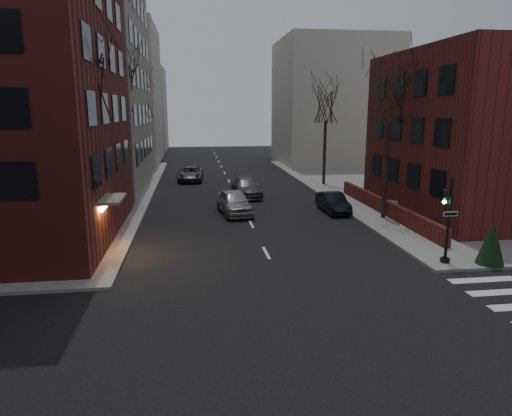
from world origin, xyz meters
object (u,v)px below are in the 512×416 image
(tree_left_c, at_px, (140,101))
(tree_right_a, at_px, (390,95))
(traffic_signal, at_px, (447,226))
(tree_left_b, at_px, (119,85))
(streetlamp_near, at_px, (124,153))
(car_lane_far, at_px, (191,174))
(streetlamp_far, at_px, (150,136))
(sandwich_board, at_px, (393,208))
(evergreen_shrub, at_px, (492,242))
(car_lane_gray, at_px, (246,187))
(car_lane_silver, at_px, (234,202))
(tree_right_b, at_px, (326,104))
(tree_left_a, at_px, (82,82))
(parked_sedan, at_px, (333,202))

(tree_left_c, height_order, tree_right_a, same)
(traffic_signal, xyz_separation_m, tree_left_b, (-16.74, 17.01, 7.00))
(streetlamp_near, xyz_separation_m, car_lane_far, (4.37, 14.55, -3.52))
(streetlamp_far, bearing_deg, tree_right_a, -54.69)
(sandwich_board, relative_size, evergreen_shrub, 0.47)
(car_lane_gray, distance_m, evergreen_shrub, 20.98)
(tree_left_c, distance_m, car_lane_silver, 21.79)
(streetlamp_near, height_order, car_lane_far, streetlamp_near)
(tree_right_b, bearing_deg, sandwich_board, -85.64)
(tree_left_a, relative_size, car_lane_gray, 1.95)
(tree_right_a, bearing_deg, car_lane_gray, 130.45)
(car_lane_gray, distance_m, sandwich_board, 12.53)
(tree_right_a, relative_size, car_lane_far, 1.88)
(tree_left_b, relative_size, tree_right_b, 1.18)
(tree_right_b, height_order, evergreen_shrub, tree_right_b)
(tree_left_c, xyz_separation_m, sandwich_board, (18.62, -21.31, -7.39))
(tree_left_a, distance_m, car_lane_silver, 13.12)
(car_lane_silver, bearing_deg, streetlamp_far, 102.08)
(traffic_signal, bearing_deg, tree_right_a, 84.53)
(tree_left_a, relative_size, tree_left_c, 1.06)
(streetlamp_near, xyz_separation_m, car_lane_gray, (9.00, 5.38, -3.47))
(streetlamp_near, relative_size, car_lane_far, 1.21)
(tree_left_b, height_order, sandwich_board, tree_left_b)
(traffic_signal, height_order, car_lane_far, traffic_signal)
(tree_left_a, bearing_deg, car_lane_gray, 54.35)
(streetlamp_near, xyz_separation_m, car_lane_silver, (7.40, -0.95, -3.41))
(parked_sedan, bearing_deg, tree_left_a, -157.01)
(tree_right_a, relative_size, sandwich_board, 10.03)
(tree_left_c, relative_size, streetlamp_near, 1.55)
(tree_left_a, height_order, streetlamp_far, tree_left_a)
(tree_left_c, distance_m, car_lane_far, 9.49)
(tree_left_b, bearing_deg, streetlamp_near, -81.47)
(traffic_signal, xyz_separation_m, tree_right_a, (0.86, 9.01, 6.12))
(traffic_signal, xyz_separation_m, car_lane_silver, (-8.74, 12.06, -1.08))
(tree_left_b, distance_m, tree_right_a, 19.35)
(tree_left_a, relative_size, tree_right_a, 1.06)
(evergreen_shrub, bearing_deg, tree_left_a, 163.63)
(traffic_signal, height_order, streetlamp_far, streetlamp_far)
(tree_left_a, relative_size, tree_right_b, 1.12)
(traffic_signal, distance_m, parked_sedan, 11.90)
(tree_left_a, relative_size, tree_left_b, 0.95)
(tree_right_a, bearing_deg, tree_left_b, 155.56)
(tree_left_b, height_order, streetlamp_near, tree_left_b)
(streetlamp_near, bearing_deg, traffic_signal, -38.87)
(sandwich_board, bearing_deg, evergreen_shrub, -96.60)
(tree_right_a, height_order, streetlamp_near, tree_right_a)
(sandwich_board, bearing_deg, parked_sedan, 143.69)
(streetlamp_near, distance_m, car_lane_gray, 11.05)
(tree_left_b, relative_size, tree_left_c, 1.11)
(tree_right_a, xyz_separation_m, car_lane_silver, (-9.60, 3.05, -7.20))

